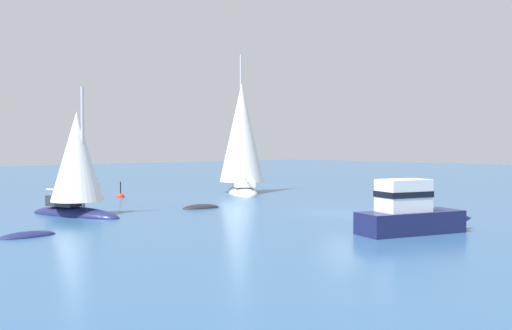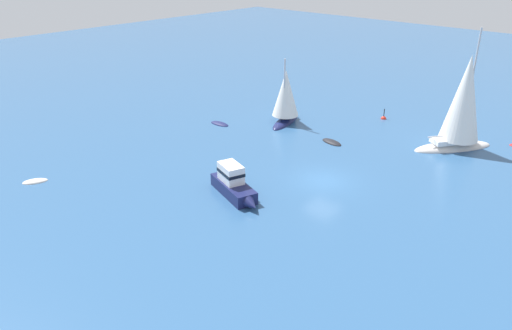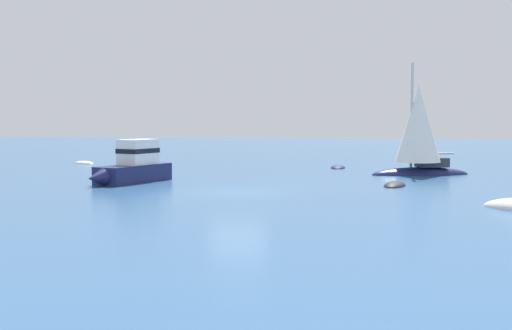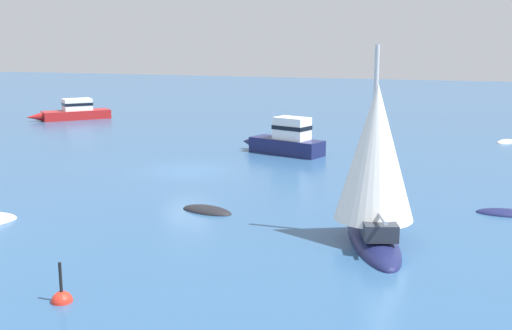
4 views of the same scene
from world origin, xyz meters
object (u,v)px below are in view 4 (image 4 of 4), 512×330
cabin_cruiser (285,140)px  channel_buoy (62,301)px  dinghy (506,214)px  skiff (207,211)px  launch (74,111)px  sailboat (375,172)px  tender (506,142)px

cabin_cruiser → channel_buoy: 22.22m
dinghy → channel_buoy: channel_buoy is taller
skiff → launch: (22.91, 22.13, 0.67)m
sailboat → dinghy: (4.90, -4.37, -2.35)m
cabin_cruiser → channel_buoy: bearing=109.8°
skiff → sailboat: sailboat is taller
tender → dinghy: bearing=-155.6°
dinghy → cabin_cruiser: bearing=-41.1°
tender → dinghy: (-18.38, 0.78, 0.00)m
cabin_cruiser → sailboat: bearing=135.0°
dinghy → launch: launch is taller
skiff → launch: bearing=145.7°
skiff → sailboat: (-1.50, -6.67, 2.35)m
sailboat → channel_buoy: bearing=120.2°
channel_buoy → skiff: bearing=-0.6°
tender → channel_buoy: channel_buoy is taller
skiff → launch: 31.86m
launch → channel_buoy: 38.84m
dinghy → launch: (19.51, 33.17, 0.67)m
cabin_cruiser → sailboat: size_ratio=0.81×
skiff → dinghy: (3.40, -11.05, 0.00)m
sailboat → cabin_cruiser: bearing=8.7°
tender → launch: (1.13, 33.96, 0.67)m
skiff → cabin_cruiser: (13.12, 0.68, 0.83)m
skiff → dinghy: 11.56m
tender → launch: size_ratio=0.35×
channel_buoy → launch: bearing=34.6°
cabin_cruiser → launch: size_ratio=0.95×
tender → sailboat: 23.96m
sailboat → dinghy: bearing=-59.7°
sailboat → dinghy: sailboat is taller
cabin_cruiser → launch: bearing=-6.3°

